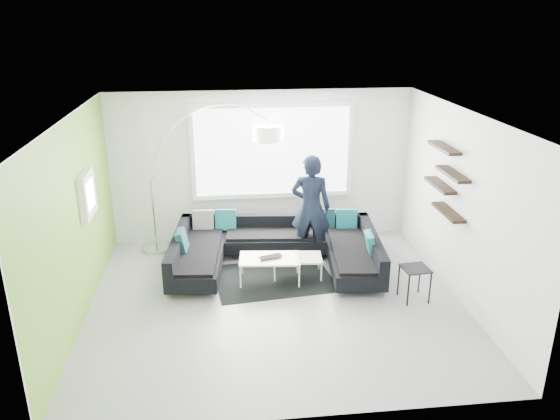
{
  "coord_description": "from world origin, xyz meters",
  "views": [
    {
      "loc": [
        -0.75,
        -7.17,
        4.12
      ],
      "look_at": [
        0.16,
        0.9,
        1.13
      ],
      "focal_mm": 35.0,
      "sensor_mm": 36.0,
      "label": 1
    }
  ],
  "objects_px": {
    "arc_lamp": "(151,182)",
    "coffee_table": "(284,267)",
    "side_table": "(414,284)",
    "person": "(311,208)",
    "sectional_sofa": "(276,252)",
    "laptop": "(272,258)"
  },
  "relations": [
    {
      "from": "side_table",
      "to": "person",
      "type": "bearing_deg",
      "value": 128.09
    },
    {
      "from": "arc_lamp",
      "to": "laptop",
      "type": "xyz_separation_m",
      "value": [
        1.98,
        -1.49,
        -0.88
      ]
    },
    {
      "from": "arc_lamp",
      "to": "coffee_table",
      "type": "bearing_deg",
      "value": -38.17
    },
    {
      "from": "arc_lamp",
      "to": "person",
      "type": "relative_size",
      "value": 1.4
    },
    {
      "from": "sectional_sofa",
      "to": "person",
      "type": "height_order",
      "value": "person"
    },
    {
      "from": "laptop",
      "to": "person",
      "type": "bearing_deg",
      "value": 30.61
    },
    {
      "from": "coffee_table",
      "to": "person",
      "type": "relative_size",
      "value": 0.66
    },
    {
      "from": "sectional_sofa",
      "to": "arc_lamp",
      "type": "bearing_deg",
      "value": 159.01
    },
    {
      "from": "coffee_table",
      "to": "laptop",
      "type": "relative_size",
      "value": 2.89
    },
    {
      "from": "side_table",
      "to": "person",
      "type": "xyz_separation_m",
      "value": [
        -1.3,
        1.66,
        0.67
      ]
    },
    {
      "from": "sectional_sofa",
      "to": "arc_lamp",
      "type": "height_order",
      "value": "arc_lamp"
    },
    {
      "from": "person",
      "to": "laptop",
      "type": "height_order",
      "value": "person"
    },
    {
      "from": "coffee_table",
      "to": "arc_lamp",
      "type": "relative_size",
      "value": 0.48
    },
    {
      "from": "person",
      "to": "side_table",
      "type": "bearing_deg",
      "value": 142.77
    },
    {
      "from": "person",
      "to": "coffee_table",
      "type": "bearing_deg",
      "value": 68.32
    },
    {
      "from": "coffee_table",
      "to": "person",
      "type": "bearing_deg",
      "value": 58.84
    },
    {
      "from": "side_table",
      "to": "person",
      "type": "relative_size",
      "value": 0.28
    },
    {
      "from": "coffee_table",
      "to": "side_table",
      "type": "relative_size",
      "value": 2.35
    },
    {
      "from": "sectional_sofa",
      "to": "coffee_table",
      "type": "xyz_separation_m",
      "value": [
        0.09,
        -0.34,
        -0.12
      ]
    },
    {
      "from": "side_table",
      "to": "laptop",
      "type": "xyz_separation_m",
      "value": [
        -2.06,
        0.79,
        0.16
      ]
    },
    {
      "from": "sectional_sofa",
      "to": "laptop",
      "type": "height_order",
      "value": "sectional_sofa"
    },
    {
      "from": "arc_lamp",
      "to": "laptop",
      "type": "bearing_deg",
      "value": -42.92
    }
  ]
}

